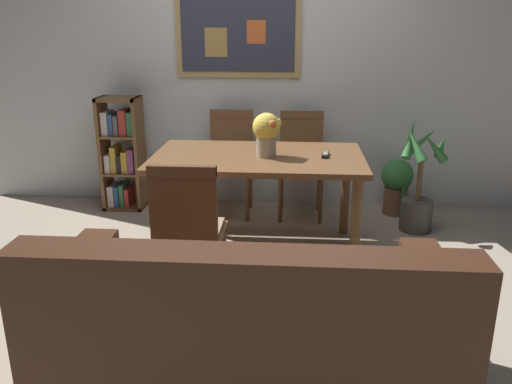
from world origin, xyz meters
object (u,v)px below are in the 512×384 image
leather_couch (247,337)px  flower_vase (267,132)px  tv_remote (325,155)px  dining_chair_far_right (301,155)px  dining_chair_far_left (230,154)px  dining_table (258,168)px  dining_chair_near_left (188,223)px  potted_palm (419,191)px  bookshelf (122,154)px  potted_ivy (397,183)px

leather_couch → flower_vase: bearing=90.2°
flower_vase → tv_remote: flower_vase is taller
dining_chair_far_right → dining_chair_far_left: size_ratio=1.00×
dining_table → flower_vase: bearing=-28.0°
dining_table → flower_vase: 0.28m
dining_table → leather_couch: bearing=-87.6°
dining_chair_far_right → dining_chair_near_left: (-0.67, -1.69, 0.00)m
leather_couch → flower_vase: (-0.01, 1.61, 0.61)m
potted_palm → bookshelf: bearing=171.7°
dining_table → dining_chair_near_left: dining_chair_near_left is taller
potted_ivy → potted_palm: (0.10, -0.38, 0.06)m
dining_chair_near_left → dining_chair_far_right: bearing=68.4°
bookshelf → flower_vase: (1.37, -0.90, 0.41)m
bookshelf → dining_table: bearing=-33.7°
dining_chair_near_left → flower_vase: 0.99m
bookshelf → potted_ivy: bookshelf is taller
leather_couch → tv_remote: (0.41, 1.64, 0.44)m
dining_chair_near_left → tv_remote: 1.21m
dining_chair_far_right → potted_palm: potted_palm is taller
dining_chair_near_left → potted_palm: bearing=39.5°
bookshelf → tv_remote: (1.78, -0.86, 0.24)m
flower_vase → bookshelf: bearing=146.6°
dining_chair_near_left → leather_couch: size_ratio=0.51×
dining_chair_near_left → leather_couch: (0.42, -0.78, -0.23)m
dining_chair_far_right → flower_vase: (-0.26, -0.87, 0.38)m
dining_chair_far_right → tv_remote: (0.16, -0.83, 0.21)m
dining_chair_far_left → dining_table: bearing=-70.2°
potted_palm → dining_chair_near_left: bearing=-140.5°
leather_couch → bookshelf: (-1.37, 2.51, 0.20)m
dining_table → bookshelf: (-1.30, 0.87, -0.14)m
tv_remote → dining_table: bearing=-179.6°
dining_chair_near_left → bookshelf: size_ratio=0.89×
flower_vase → tv_remote: 0.45m
dining_table → dining_chair_far_right: (0.32, 0.83, -0.11)m
dining_table → flower_vase: flower_vase is taller
dining_table → dining_chair_far_right: bearing=68.9°
potted_palm → flower_vase: size_ratio=2.98×
bookshelf → potted_palm: 2.62m
flower_vase → leather_couch: bearing=-89.8°
potted_ivy → flower_vase: (-1.11, -0.91, 0.63)m
potted_ivy → tv_remote: tv_remote is taller
dining_chair_near_left → flower_vase: size_ratio=2.92×
potted_ivy → potted_palm: potted_palm is taller
dining_chair_near_left → potted_ivy: (1.52, 1.73, -0.25)m
leather_couch → potted_ivy: size_ratio=3.57×
flower_vase → potted_ivy: bearing=39.2°
dining_chair_near_left → leather_couch: 0.92m
bookshelf → potted_palm: bookshelf is taller
dining_chair_near_left → potted_palm: size_ratio=0.98×
bookshelf → flower_vase: bearing=-33.4°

